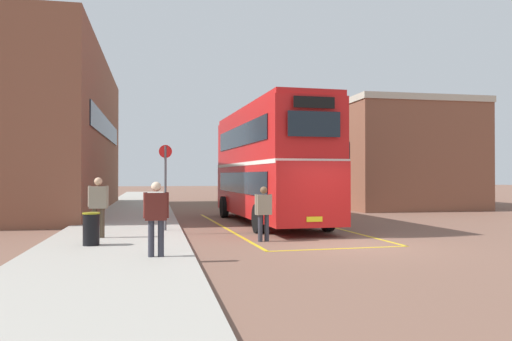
% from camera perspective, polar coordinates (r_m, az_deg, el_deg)
% --- Properties ---
extents(ground_plane, '(135.60, 135.60, 0.00)m').
position_cam_1_polar(ground_plane, '(28.42, -0.34, -4.58)').
color(ground_plane, brown).
extents(sidewalk_left, '(4.00, 57.60, 0.14)m').
position_cam_1_polar(sidewalk_left, '(30.31, -13.42, -4.18)').
color(sidewalk_left, '#A39E93').
rests_on(sidewalk_left, ground).
extents(brick_building_left, '(6.79, 19.57, 8.46)m').
position_cam_1_polar(brick_building_left, '(30.22, -22.91, 3.73)').
color(brick_building_left, brown).
rests_on(brick_building_left, ground).
extents(depot_building_right, '(7.85, 17.78, 6.46)m').
position_cam_1_polar(depot_building_right, '(36.96, 12.23, 1.37)').
color(depot_building_right, brown).
rests_on(depot_building_right, ground).
extents(double_decker_bus, '(3.16, 10.92, 4.75)m').
position_cam_1_polar(double_decker_bus, '(21.01, 1.43, 0.86)').
color(double_decker_bus, black).
rests_on(double_decker_bus, ground).
extents(single_deck_bus, '(2.92, 9.29, 3.02)m').
position_cam_1_polar(single_deck_bus, '(37.11, 0.56, -1.11)').
color(single_deck_bus, black).
rests_on(single_deck_bus, ground).
extents(pedestrian_boarding, '(0.55, 0.29, 1.66)m').
position_cam_1_polar(pedestrian_boarding, '(15.30, 0.85, -4.45)').
color(pedestrian_boarding, '#2D2D38').
rests_on(pedestrian_boarding, ground).
extents(pedestrian_waiting_near, '(0.60, 0.26, 1.79)m').
position_cam_1_polar(pedestrian_waiting_near, '(15.77, -17.35, -3.45)').
color(pedestrian_waiting_near, '#473828').
rests_on(pedestrian_waiting_near, sidewalk_left).
extents(pedestrian_waiting_far, '(0.57, 0.25, 1.71)m').
position_cam_1_polar(pedestrian_waiting_far, '(11.79, -11.19, -4.75)').
color(pedestrian_waiting_far, '#2D2D38').
rests_on(pedestrian_waiting_far, sidewalk_left).
extents(litter_bin, '(0.46, 0.46, 0.87)m').
position_cam_1_polar(litter_bin, '(14.18, -18.08, -6.26)').
color(litter_bin, black).
rests_on(litter_bin, sidewalk_left).
extents(bus_stop_sign, '(0.44, 0.08, 2.89)m').
position_cam_1_polar(bus_stop_sign, '(17.34, -10.18, -0.98)').
color(bus_stop_sign, '#4C4C51').
rests_on(bus_stop_sign, sidewalk_left).
extents(bay_marking_yellow, '(4.75, 13.00, 0.01)m').
position_cam_1_polar(bay_marking_yellow, '(19.19, 2.87, -6.51)').
color(bay_marking_yellow, gold).
rests_on(bay_marking_yellow, ground).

